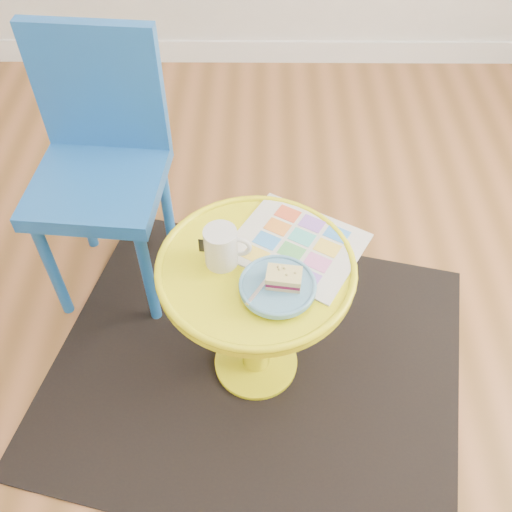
{
  "coord_description": "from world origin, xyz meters",
  "views": [
    {
      "loc": [
        0.14,
        -0.87,
        1.65
      ],
      "look_at": [
        0.13,
        0.1,
        0.54
      ],
      "focal_mm": 40.0,
      "sensor_mm": 36.0,
      "label": 1
    }
  ],
  "objects_px": {
    "chair": "(100,156)",
    "plate": "(278,286)",
    "newspaper": "(297,245)",
    "mug": "(222,246)",
    "side_table": "(256,298)"
  },
  "relations": [
    {
      "from": "mug",
      "to": "plate",
      "type": "height_order",
      "value": "mug"
    },
    {
      "from": "side_table",
      "to": "chair",
      "type": "relative_size",
      "value": 0.59
    },
    {
      "from": "mug",
      "to": "newspaper",
      "type": "bearing_deg",
      "value": 21.5
    },
    {
      "from": "chair",
      "to": "newspaper",
      "type": "relative_size",
      "value": 2.72
    },
    {
      "from": "chair",
      "to": "plate",
      "type": "relative_size",
      "value": 4.63
    },
    {
      "from": "side_table",
      "to": "mug",
      "type": "distance_m",
      "value": 0.22
    },
    {
      "from": "newspaper",
      "to": "plate",
      "type": "bearing_deg",
      "value": -79.3
    },
    {
      "from": "mug",
      "to": "plate",
      "type": "xyz_separation_m",
      "value": [
        0.14,
        -0.1,
        -0.04
      ]
    },
    {
      "from": "mug",
      "to": "side_table",
      "type": "bearing_deg",
      "value": -4.55
    },
    {
      "from": "chair",
      "to": "mug",
      "type": "xyz_separation_m",
      "value": [
        0.4,
        -0.42,
        0.05
      ]
    },
    {
      "from": "chair",
      "to": "plate",
      "type": "bearing_deg",
      "value": -38.54
    },
    {
      "from": "side_table",
      "to": "mug",
      "type": "relative_size",
      "value": 4.26
    },
    {
      "from": "side_table",
      "to": "plate",
      "type": "relative_size",
      "value": 2.73
    },
    {
      "from": "chair",
      "to": "newspaper",
      "type": "xyz_separation_m",
      "value": [
        0.6,
        -0.36,
        -0.01
      ]
    },
    {
      "from": "newspaper",
      "to": "plate",
      "type": "height_order",
      "value": "plate"
    }
  ]
}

